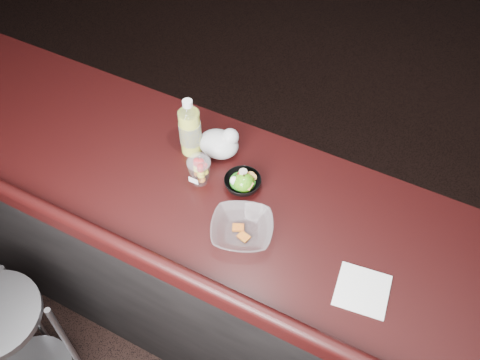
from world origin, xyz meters
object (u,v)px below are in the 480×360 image
at_px(green_apple, 244,183).
at_px(snack_bowl, 242,182).
at_px(fruit_cup, 199,169).
at_px(takeout_bowl, 242,229).
at_px(lemonade_bottle, 190,131).
at_px(stool_left, 8,337).

height_order(green_apple, snack_bowl, green_apple).
bearing_deg(fruit_cup, takeout_bowl, -29.38).
height_order(lemonade_bottle, green_apple, lemonade_bottle).
bearing_deg(takeout_bowl, lemonade_bottle, 143.99).
bearing_deg(stool_left, fruit_cup, 54.80).
relative_size(lemonade_bottle, green_apple, 3.14).
bearing_deg(snack_bowl, green_apple, -37.13).
distance_m(lemonade_bottle, fruit_cup, 0.16).
xyz_separation_m(green_apple, takeout_bowl, (0.08, -0.17, -0.01)).
distance_m(green_apple, snack_bowl, 0.02).
relative_size(stool_left, lemonade_bottle, 2.97).
height_order(lemonade_bottle, takeout_bowl, lemonade_bottle).
bearing_deg(stool_left, lemonade_bottle, 64.56).
height_order(lemonade_bottle, fruit_cup, lemonade_bottle).
distance_m(snack_bowl, takeout_bowl, 0.20).
bearing_deg(stool_left, takeout_bowl, 37.21).
xyz_separation_m(stool_left, green_apple, (0.64, 0.73, 0.52)).
distance_m(stool_left, green_apple, 1.10).
relative_size(snack_bowl, takeout_bowl, 0.57).
relative_size(lemonade_bottle, fruit_cup, 2.01).
bearing_deg(green_apple, stool_left, -131.55).
relative_size(stool_left, green_apple, 9.33).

